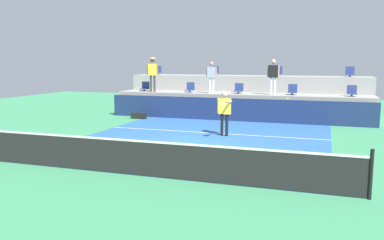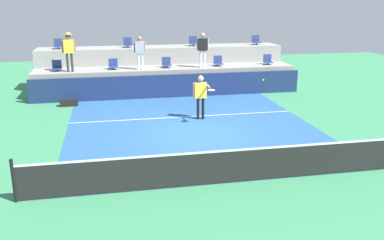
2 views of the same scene
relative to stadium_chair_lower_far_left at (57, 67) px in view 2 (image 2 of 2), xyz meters
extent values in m
plane|color=#388456|center=(5.30, -7.23, -1.46)|extent=(40.00, 40.00, 0.00)
cube|color=#285693|center=(5.30, -6.23, -1.46)|extent=(9.00, 10.00, 0.01)
cube|color=white|center=(5.30, -4.83, -1.46)|extent=(9.00, 0.06, 0.00)
cylinder|color=black|center=(0.10, -11.23, -0.93)|extent=(0.08, 0.08, 1.07)
cube|color=black|center=(5.30, -11.23, -1.01)|extent=(10.40, 0.01, 0.87)
cube|color=white|center=(5.30, -11.23, -0.57)|extent=(10.40, 0.02, 0.05)
cube|color=navy|center=(5.30, -1.23, -0.91)|extent=(13.00, 0.16, 1.10)
cube|color=gray|center=(5.30, 0.07, -0.84)|extent=(13.00, 1.80, 1.25)
cube|color=gray|center=(5.30, 1.87, -0.41)|extent=(13.00, 1.80, 2.10)
cylinder|color=#2D2D33|center=(0.00, -0.08, -0.16)|extent=(0.08, 0.08, 0.10)
cube|color=navy|center=(0.00, -0.08, -0.09)|extent=(0.44, 0.40, 0.04)
cube|color=navy|center=(0.00, 0.10, 0.12)|extent=(0.44, 0.04, 0.38)
cylinder|color=#2D2D33|center=(2.65, -0.08, -0.16)|extent=(0.08, 0.08, 0.10)
cube|color=navy|center=(2.65, -0.08, -0.09)|extent=(0.44, 0.40, 0.04)
cube|color=navy|center=(2.65, 0.10, 0.12)|extent=(0.44, 0.04, 0.38)
cylinder|color=#2D2D33|center=(5.29, -0.08, -0.16)|extent=(0.08, 0.08, 0.10)
cube|color=navy|center=(5.29, -0.08, -0.09)|extent=(0.44, 0.40, 0.04)
cube|color=navy|center=(5.29, 0.10, 0.12)|extent=(0.44, 0.04, 0.38)
cylinder|color=#2D2D33|center=(7.97, -0.08, -0.16)|extent=(0.08, 0.08, 0.10)
cube|color=navy|center=(7.97, -0.08, -0.09)|extent=(0.44, 0.40, 0.04)
cube|color=navy|center=(7.97, 0.10, 0.12)|extent=(0.44, 0.04, 0.38)
cylinder|color=#2D2D33|center=(10.67, -0.08, -0.16)|extent=(0.08, 0.08, 0.10)
cube|color=navy|center=(10.67, -0.08, -0.09)|extent=(0.44, 0.40, 0.04)
cube|color=navy|center=(10.67, 0.10, 0.12)|extent=(0.44, 0.04, 0.38)
cylinder|color=#2D2D33|center=(-0.04, 1.72, 0.69)|extent=(0.08, 0.08, 0.10)
cube|color=navy|center=(-0.04, 1.72, 0.76)|extent=(0.44, 0.40, 0.04)
cube|color=navy|center=(-0.04, 1.90, 0.97)|extent=(0.44, 0.04, 0.38)
cylinder|color=#2D2D33|center=(3.49, 1.72, 0.69)|extent=(0.08, 0.08, 0.10)
cube|color=navy|center=(3.49, 1.72, 0.76)|extent=(0.44, 0.40, 0.04)
cube|color=navy|center=(3.49, 1.90, 0.97)|extent=(0.44, 0.04, 0.38)
cylinder|color=#2D2D33|center=(7.03, 1.72, 0.69)|extent=(0.08, 0.08, 0.10)
cube|color=navy|center=(7.03, 1.72, 0.76)|extent=(0.44, 0.40, 0.04)
cube|color=navy|center=(7.03, 1.90, 0.97)|extent=(0.44, 0.04, 0.38)
cylinder|color=#2D2D33|center=(10.63, 1.72, 0.69)|extent=(0.08, 0.08, 0.10)
cube|color=navy|center=(10.63, 1.72, 0.76)|extent=(0.44, 0.40, 0.04)
cube|color=navy|center=(10.63, 1.90, 0.97)|extent=(0.44, 0.04, 0.38)
cylinder|color=black|center=(5.77, -5.24, -1.04)|extent=(0.12, 0.12, 0.86)
cylinder|color=black|center=(5.97, -5.25, -1.04)|extent=(0.12, 0.12, 0.86)
cube|color=yellow|center=(5.87, -5.25, -0.30)|extent=(0.48, 0.22, 0.61)
sphere|color=tan|center=(5.87, -5.25, 0.16)|extent=(0.25, 0.25, 0.23)
cylinder|color=tan|center=(5.60, -5.22, -0.29)|extent=(0.08, 0.08, 0.57)
cylinder|color=tan|center=(6.11, -5.54, -0.10)|extent=(0.12, 0.55, 0.07)
cylinder|color=black|center=(6.08, -5.91, -0.10)|extent=(0.06, 0.26, 0.04)
ellipsoid|color=silver|center=(6.06, -6.19, -0.10)|extent=(0.29, 0.34, 0.03)
cylinder|color=#2D2D33|center=(0.55, -0.40, 0.22)|extent=(0.12, 0.12, 0.88)
cylinder|color=#2D2D33|center=(0.75, -0.37, 0.22)|extent=(0.12, 0.12, 0.88)
cube|color=yellow|center=(0.65, -0.38, 0.98)|extent=(0.50, 0.25, 0.62)
sphere|color=#846047|center=(0.65, -0.38, 1.45)|extent=(0.27, 0.27, 0.24)
cylinder|color=#846047|center=(0.38, -0.42, 0.99)|extent=(0.08, 0.08, 0.59)
cylinder|color=#846047|center=(0.92, -0.35, 0.99)|extent=(0.08, 0.08, 0.59)
cylinder|color=tan|center=(0.65, -0.38, 1.54)|extent=(0.49, 0.49, 0.01)
cylinder|color=tan|center=(0.65, -0.38, 1.58)|extent=(0.28, 0.28, 0.09)
cylinder|color=white|center=(3.86, -0.38, 0.18)|extent=(0.12, 0.12, 0.79)
cylinder|color=white|center=(4.04, -0.39, 0.18)|extent=(0.12, 0.12, 0.79)
cube|color=#B2B2B7|center=(3.95, -0.38, 0.86)|extent=(0.44, 0.22, 0.56)
sphere|color=#A87A5B|center=(3.95, -0.38, 1.29)|extent=(0.23, 0.23, 0.21)
cylinder|color=#A87A5B|center=(3.70, -0.36, 0.88)|extent=(0.08, 0.08, 0.53)
cylinder|color=#A87A5B|center=(4.19, -0.41, 0.88)|extent=(0.08, 0.08, 0.53)
cylinder|color=white|center=(6.96, -0.37, 0.21)|extent=(0.13, 0.13, 0.85)
cylinder|color=white|center=(7.15, -0.40, 0.21)|extent=(0.13, 0.13, 0.85)
cube|color=black|center=(7.06, -0.38, 0.93)|extent=(0.48, 0.25, 0.60)
sphere|color=tan|center=(7.06, -0.38, 1.40)|extent=(0.27, 0.27, 0.23)
cylinder|color=tan|center=(6.80, -0.34, 0.95)|extent=(0.08, 0.08, 0.57)
cylinder|color=tan|center=(7.32, -0.43, 0.95)|extent=(0.08, 0.08, 0.57)
sphere|color=#CCE033|center=(8.26, -5.68, 0.09)|extent=(0.07, 0.07, 0.07)
cube|color=black|center=(0.61, -2.05, -1.31)|extent=(0.76, 0.28, 0.30)
camera|label=1|loc=(9.55, -19.90, 1.36)|focal=36.95mm
camera|label=2|loc=(2.37, -20.75, 3.12)|focal=39.10mm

